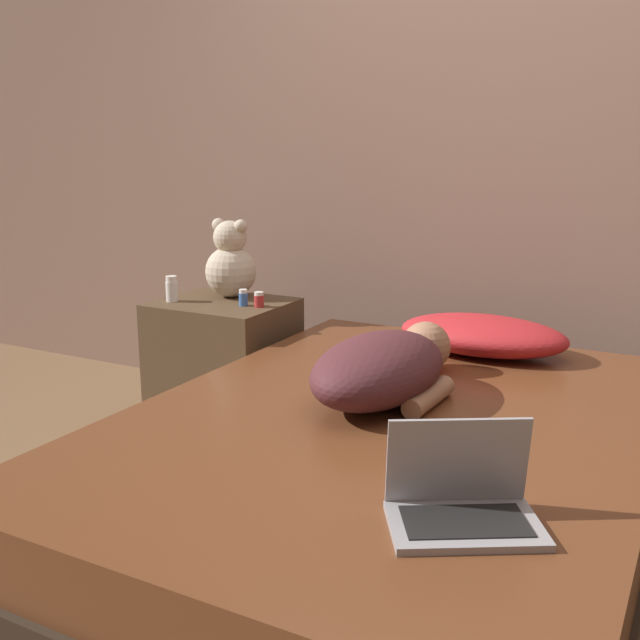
{
  "coord_description": "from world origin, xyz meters",
  "views": [
    {
      "loc": [
        0.75,
        -1.83,
        1.22
      ],
      "look_at": [
        -0.36,
        0.24,
        0.67
      ],
      "focal_mm": 42.0,
      "sensor_mm": 36.0,
      "label": 1
    }
  ],
  "objects_px": {
    "laptop": "(462,500)",
    "bottle_blue": "(243,298)",
    "person_lying": "(385,367)",
    "teddy_bear": "(231,263)",
    "bottle_white": "(172,289)",
    "bottle_red": "(259,300)",
    "pillow": "(482,335)"
  },
  "relations": [
    {
      "from": "laptop",
      "to": "bottle_red",
      "type": "xyz_separation_m",
      "value": [
        -1.19,
        1.11,
        0.09
      ]
    },
    {
      "from": "pillow",
      "to": "bottle_red",
      "type": "relative_size",
      "value": 9.93
    },
    {
      "from": "pillow",
      "to": "bottle_blue",
      "type": "height_order",
      "value": "bottle_blue"
    },
    {
      "from": "person_lying",
      "to": "teddy_bear",
      "type": "height_order",
      "value": "teddy_bear"
    },
    {
      "from": "bottle_blue",
      "to": "bottle_red",
      "type": "relative_size",
      "value": 1.09
    },
    {
      "from": "bottle_white",
      "to": "laptop",
      "type": "bearing_deg",
      "value": -33.54
    },
    {
      "from": "laptop",
      "to": "bottle_blue",
      "type": "bearing_deg",
      "value": 108.07
    },
    {
      "from": "bottle_white",
      "to": "bottle_red",
      "type": "relative_size",
      "value": 1.72
    },
    {
      "from": "bottle_white",
      "to": "teddy_bear",
      "type": "bearing_deg",
      "value": 50.16
    },
    {
      "from": "laptop",
      "to": "teddy_bear",
      "type": "height_order",
      "value": "teddy_bear"
    },
    {
      "from": "person_lying",
      "to": "bottle_red",
      "type": "xyz_separation_m",
      "value": [
        -0.76,
        0.49,
        0.04
      ]
    },
    {
      "from": "pillow",
      "to": "teddy_bear",
      "type": "distance_m",
      "value": 1.1
    },
    {
      "from": "person_lying",
      "to": "bottle_blue",
      "type": "bearing_deg",
      "value": 151.91
    },
    {
      "from": "person_lying",
      "to": "teddy_bear",
      "type": "xyz_separation_m",
      "value": [
        -0.97,
        0.61,
        0.15
      ]
    },
    {
      "from": "laptop",
      "to": "pillow",
      "type": "bearing_deg",
      "value": 73.8
    },
    {
      "from": "person_lying",
      "to": "bottle_red",
      "type": "relative_size",
      "value": 11.85
    },
    {
      "from": "bottle_blue",
      "to": "bottle_white",
      "type": "relative_size",
      "value": 0.63
    },
    {
      "from": "pillow",
      "to": "bottle_white",
      "type": "relative_size",
      "value": 5.76
    },
    {
      "from": "bottle_blue",
      "to": "bottle_red",
      "type": "bearing_deg",
      "value": 7.02
    },
    {
      "from": "pillow",
      "to": "laptop",
      "type": "height_order",
      "value": "laptop"
    },
    {
      "from": "pillow",
      "to": "bottle_red",
      "type": "height_order",
      "value": "bottle_red"
    },
    {
      "from": "bottle_red",
      "to": "laptop",
      "type": "bearing_deg",
      "value": -43.08
    },
    {
      "from": "teddy_bear",
      "to": "bottle_white",
      "type": "distance_m",
      "value": 0.27
    },
    {
      "from": "teddy_bear",
      "to": "bottle_blue",
      "type": "height_order",
      "value": "teddy_bear"
    },
    {
      "from": "pillow",
      "to": "person_lying",
      "type": "distance_m",
      "value": 0.62
    },
    {
      "from": "person_lying",
      "to": "laptop",
      "type": "bearing_deg",
      "value": -52.86
    },
    {
      "from": "teddy_bear",
      "to": "bottle_white",
      "type": "xyz_separation_m",
      "value": [
        -0.16,
        -0.19,
        -0.09
      ]
    },
    {
      "from": "laptop",
      "to": "bottle_blue",
      "type": "distance_m",
      "value": 1.68
    },
    {
      "from": "bottle_white",
      "to": "bottle_red",
      "type": "xyz_separation_m",
      "value": [
        0.38,
        0.07,
        -0.02
      ]
    },
    {
      "from": "pillow",
      "to": "laptop",
      "type": "xyz_separation_m",
      "value": [
        0.32,
        -1.23,
        -0.02
      ]
    },
    {
      "from": "person_lying",
      "to": "bottle_white",
      "type": "relative_size",
      "value": 6.88
    },
    {
      "from": "pillow",
      "to": "teddy_bear",
      "type": "bearing_deg",
      "value": -179.9
    }
  ]
}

